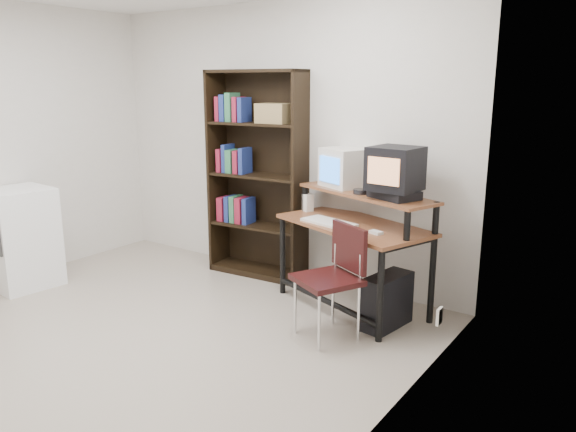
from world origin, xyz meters
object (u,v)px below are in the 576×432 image
Objects in this scene: crt_monitor at (347,168)px; school_chair at (335,269)px; crt_tv at (395,169)px; bookshelf at (259,173)px; computer_desk at (355,227)px; mini_fridge at (21,238)px; pc_tower at (387,301)px.

school_chair is (0.38, -0.82, -0.62)m from crt_monitor.
crt_tv is 1.56m from bookshelf.
bookshelf is (-1.19, 0.24, 0.31)m from computer_desk.
school_chair is 3.03m from mini_fridge.
crt_monitor is 3.07m from mini_fridge.
computer_desk is 0.56m from crt_monitor.
crt_monitor is 0.52× the size of mini_fridge.
pc_tower is 0.23× the size of bookshelf.
computer_desk reaches higher than mini_fridge.
school_chair is at bearing -56.59° from computer_desk.
crt_tv is at bearing 16.52° from computer_desk.
crt_tv is 1.03m from pc_tower.
school_chair reaches higher than pc_tower.
crt_tv reaches higher than crt_monitor.
crt_monitor is 1.22m from pc_tower.
crt_monitor is at bearing 160.68° from crt_tv.
bookshelf reaches higher than computer_desk.
pc_tower is 3.39m from mini_fridge.
bookshelf reaches higher than mini_fridge.
crt_monitor is at bearing 153.21° from pc_tower.
mini_fridge is (-1.60, -1.55, -0.55)m from bookshelf.
crt_monitor reaches higher than mini_fridge.
bookshelf is (-0.96, -0.00, -0.13)m from crt_monitor.
pc_tower is at bearing 25.10° from mini_fridge.
school_chair is at bearing -42.05° from crt_monitor.
crt_monitor reaches higher than computer_desk.
computer_desk is 3.20× the size of pc_tower.
pc_tower is at bearing -19.97° from bookshelf.
crt_monitor is 0.97m from bookshelf.
mini_fridge is (-2.56, -1.55, -0.68)m from crt_monitor.
pc_tower is 0.49× the size of mini_fridge.
school_chair is (-0.26, -0.37, 0.31)m from pc_tower.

